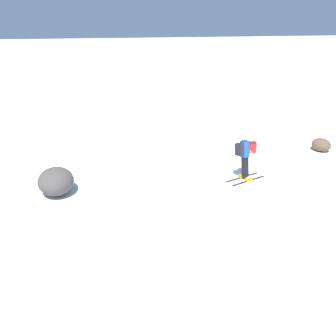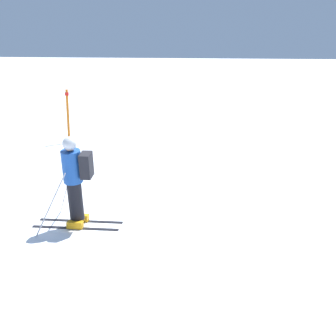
{
  "view_description": "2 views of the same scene",
  "coord_description": "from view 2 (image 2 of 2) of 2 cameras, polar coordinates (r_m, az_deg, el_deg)",
  "views": [
    {
      "loc": [
        -8.31,
        6.33,
        5.31
      ],
      "look_at": [
        -0.16,
        3.56,
        1.55
      ],
      "focal_mm": 35.0,
      "sensor_mm": 36.0,
      "label": 1
    },
    {
      "loc": [
        8.3,
        4.2,
        3.12
      ],
      "look_at": [
        0.76,
        1.57,
        1.09
      ],
      "focal_mm": 50.0,
      "sensor_mm": 36.0,
      "label": 2
    }
  ],
  "objects": [
    {
      "name": "ground_plane",
      "position": [
        9.81,
        -7.23,
        -4.37
      ],
      "size": [
        300.0,
        300.0,
        0.0
      ],
      "primitive_type": "plane",
      "color": "white"
    },
    {
      "name": "skier",
      "position": [
        8.34,
        -11.29,
        -1.17
      ],
      "size": [
        1.26,
        1.64,
        1.71
      ],
      "rotation": [
        0.0,
        0.0,
        0.22
      ],
      "color": "black",
      "rests_on": "ground"
    },
    {
      "name": "trail_marker",
      "position": [
        16.2,
        -12.11,
        6.47
      ],
      "size": [
        0.13,
        0.13,
        1.82
      ],
      "color": "orange",
      "rests_on": "ground"
    }
  ]
}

